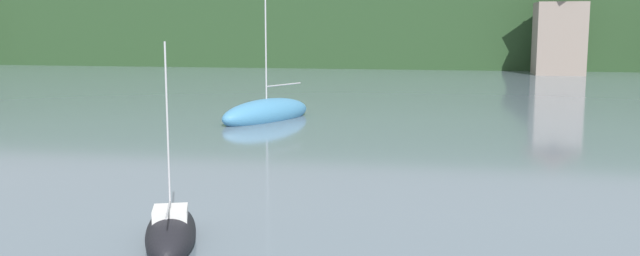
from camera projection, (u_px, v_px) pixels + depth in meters
The scene contains 4 objects.
wooded_hillside at pixel (578, 27), 117.89m from camera, with size 352.00×61.08×30.40m.
shore_building_westcentral at pixel (559, 28), 80.40m from camera, with size 5.77×6.13×11.14m.
sailboat_far_0 at pixel (267, 113), 41.64m from camera, with size 5.10×7.62×10.91m.
sailboat_mid_1 at pixel (171, 232), 18.10m from camera, with size 2.62×4.31×5.58m.
Camera 1 is at (4.15, 22.04, 5.67)m, focal length 38.62 mm.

